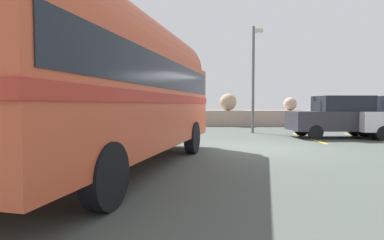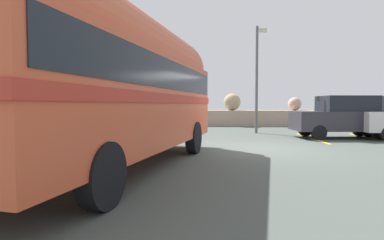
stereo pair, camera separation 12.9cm
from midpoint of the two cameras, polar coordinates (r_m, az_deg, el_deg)
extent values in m
cube|color=#464D48|center=(10.66, 13.11, -5.25)|extent=(32.00, 26.00, 0.02)
cube|color=tan|center=(22.29, 7.85, 0.35)|extent=(31.36, 1.80, 1.10)
sphere|color=tan|center=(24.86, -21.35, 3.06)|extent=(1.18, 1.18, 1.18)
cube|color=tan|center=(23.49, -13.89, 3.21)|extent=(1.43, 1.28, 1.19)
sphere|color=#B28D93|center=(22.79, -3.61, 3.03)|extent=(0.97, 0.97, 0.97)
sphere|color=tan|center=(21.85, 7.52, 3.28)|extent=(1.17, 1.17, 1.17)
sphere|color=tan|center=(22.73, 18.41, 2.81)|extent=(0.90, 0.90, 0.90)
cube|color=#B1908F|center=(23.97, 27.25, 2.64)|extent=(0.77, 0.99, 0.91)
cube|color=gold|center=(14.70, 21.23, -3.11)|extent=(0.12, 4.40, 0.01)
cube|color=yellow|center=(15.70, 30.29, -2.94)|extent=(0.12, 4.40, 0.01)
cylinder|color=black|center=(10.14, -11.51, -2.85)|extent=(0.46, 1.00, 0.96)
cylinder|color=black|center=(9.39, 0.71, -3.25)|extent=(0.46, 1.00, 0.96)
cylinder|color=black|center=(4.56, -15.31, -9.80)|extent=(0.46, 1.00, 0.96)
cube|color=#CB502F|center=(7.27, -12.77, 3.41)|extent=(4.02, 8.71, 2.10)
cylinder|color=#CB502F|center=(7.36, -12.86, 11.61)|extent=(3.75, 8.34, 2.20)
cube|color=#B53223|center=(7.27, -12.77, 3.82)|extent=(4.08, 8.80, 0.20)
cube|color=black|center=(7.30, -12.82, 7.94)|extent=(3.98, 8.39, 0.64)
cube|color=silver|center=(11.26, -2.72, -1.20)|extent=(2.27, 0.61, 0.28)
cylinder|color=black|center=(14.08, 22.44, -2.13)|extent=(0.63, 0.24, 0.62)
cylinder|color=black|center=(15.50, 20.23, -1.66)|extent=(0.63, 0.24, 0.62)
cylinder|color=black|center=(15.26, 31.26, -1.97)|extent=(0.63, 0.24, 0.62)
cylinder|color=black|center=(16.57, 28.47, -1.55)|extent=(0.63, 0.24, 0.62)
cube|color=#2F2C35|center=(15.28, 25.74, -0.14)|extent=(4.20, 1.96, 0.84)
cube|color=black|center=(15.38, 26.62, 2.69)|extent=(2.30, 1.70, 0.68)
cylinder|color=black|center=(16.18, 29.84, -1.68)|extent=(0.62, 0.21, 0.62)
cylinder|color=#5B5B60|center=(16.55, 11.96, 7.13)|extent=(0.14, 0.14, 5.52)
cube|color=beige|center=(17.50, 12.95, 15.69)|extent=(0.44, 0.24, 0.18)
camera|label=1|loc=(0.06, -89.47, 0.03)|focal=29.17mm
camera|label=2|loc=(0.06, 90.53, -0.03)|focal=29.17mm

